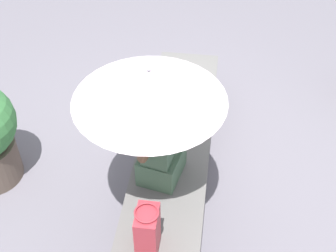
{
  "coord_description": "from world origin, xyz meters",
  "views": [
    {
      "loc": [
        -2.59,
        -0.3,
        3.09
      ],
      "look_at": [
        -0.16,
        0.03,
        0.84
      ],
      "focal_mm": 49.12,
      "sensor_mm": 36.0,
      "label": 1
    }
  ],
  "objects_px": {
    "parasol": "(149,86)",
    "handbag_black": "(147,231)",
    "person_seated": "(161,137)",
    "magazine": "(185,98)"
  },
  "relations": [
    {
      "from": "parasol",
      "to": "handbag_black",
      "type": "relative_size",
      "value": 2.66
    },
    {
      "from": "parasol",
      "to": "person_seated",
      "type": "bearing_deg",
      "value": -49.1
    },
    {
      "from": "person_seated",
      "to": "magazine",
      "type": "distance_m",
      "value": 1.0
    },
    {
      "from": "person_seated",
      "to": "parasol",
      "type": "height_order",
      "value": "parasol"
    },
    {
      "from": "magazine",
      "to": "parasol",
      "type": "bearing_deg",
      "value": 163.83
    },
    {
      "from": "parasol",
      "to": "handbag_black",
      "type": "bearing_deg",
      "value": -173.58
    },
    {
      "from": "parasol",
      "to": "magazine",
      "type": "distance_m",
      "value": 1.31
    },
    {
      "from": "handbag_black",
      "to": "magazine",
      "type": "height_order",
      "value": "handbag_black"
    },
    {
      "from": "parasol",
      "to": "handbag_black",
      "type": "xyz_separation_m",
      "value": [
        -0.59,
        -0.07,
        -0.68
      ]
    },
    {
      "from": "person_seated",
      "to": "parasol",
      "type": "distance_m",
      "value": 0.49
    }
  ]
}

